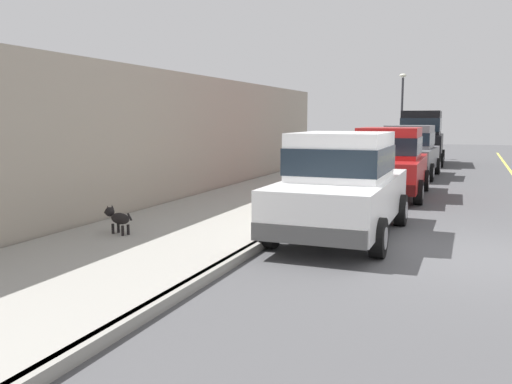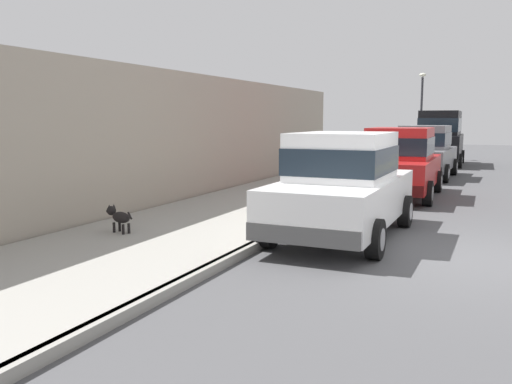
# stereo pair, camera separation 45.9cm
# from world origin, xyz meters

# --- Properties ---
(ground_plane) EXTENTS (80.00, 80.00, 0.00)m
(ground_plane) POSITION_xyz_m (0.00, 0.00, 0.00)
(ground_plane) COLOR #4C4C4F
(curb) EXTENTS (0.16, 64.00, 0.14)m
(curb) POSITION_xyz_m (-3.20, 0.00, 0.07)
(curb) COLOR gray
(curb) RESTS_ON ground
(sidewalk) EXTENTS (3.60, 64.00, 0.14)m
(sidewalk) POSITION_xyz_m (-5.00, 0.00, 0.07)
(sidewalk) COLOR #99968E
(sidewalk) RESTS_ON ground
(car_white_sedan) EXTENTS (2.05, 4.61, 1.92)m
(car_white_sedan) POSITION_xyz_m (-2.16, 0.73, 0.98)
(car_white_sedan) COLOR white
(car_white_sedan) RESTS_ON ground
(car_red_sedan) EXTENTS (2.10, 4.64, 1.92)m
(car_red_sedan) POSITION_xyz_m (-2.09, 6.42, 0.98)
(car_red_sedan) COLOR red
(car_red_sedan) RESTS_ON ground
(car_grey_sedan) EXTENTS (2.11, 4.64, 1.92)m
(car_grey_sedan) POSITION_xyz_m (-2.11, 11.87, 0.98)
(car_grey_sedan) COLOR slate
(car_grey_sedan) RESTS_ON ground
(car_black_van) EXTENTS (2.24, 4.95, 2.52)m
(car_black_van) POSITION_xyz_m (-2.20, 17.97, 1.39)
(car_black_van) COLOR black
(car_black_van) RESTS_ON ground
(dog_black) EXTENTS (0.74, 0.32, 0.49)m
(dog_black) POSITION_xyz_m (-5.73, -1.17, 0.43)
(dog_black) COLOR black
(dog_black) RESTS_ON sidewalk
(fire_hydrant) EXTENTS (0.34, 0.24, 0.72)m
(fire_hydrant) POSITION_xyz_m (-3.65, 1.77, 0.48)
(fire_hydrant) COLOR gold
(fire_hydrant) RESTS_ON sidewalk
(street_lamp) EXTENTS (0.36, 0.36, 4.42)m
(street_lamp) POSITION_xyz_m (-3.55, 21.37, 2.91)
(street_lamp) COLOR #2D2D33
(street_lamp) RESTS_ON sidewalk
(building_facade) EXTENTS (0.50, 20.00, 3.33)m
(building_facade) POSITION_xyz_m (-7.10, 4.52, 1.66)
(building_facade) COLOR #9E9384
(building_facade) RESTS_ON ground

